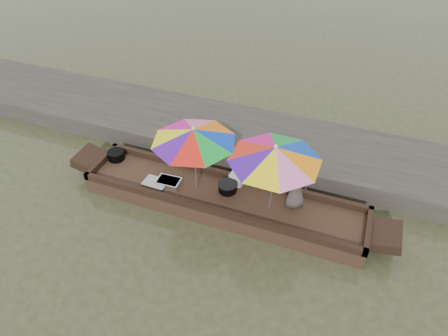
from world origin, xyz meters
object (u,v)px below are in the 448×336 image
(cooking_pot, at_px, (116,155))
(charcoal_grill, at_px, (228,187))
(supply_bag, at_px, (237,179))
(tray_crayfish, at_px, (169,182))
(umbrella_bow, at_px, (195,160))
(boat_hull, at_px, (222,201))
(umbrella_stern, at_px, (273,178))
(tray_scallop, at_px, (155,183))
(vendor, at_px, (296,186))

(cooking_pot, height_order, charcoal_grill, cooking_pot)
(supply_bag, bearing_deg, tray_crayfish, -159.20)
(charcoal_grill, bearing_deg, supply_bag, 70.05)
(supply_bag, bearing_deg, umbrella_bow, -148.54)
(cooking_pot, height_order, tray_crayfish, cooking_pot)
(boat_hull, height_order, charcoal_grill, charcoal_grill)
(supply_bag, relative_size, umbrella_bow, 0.17)
(tray_crayfish, bearing_deg, umbrella_stern, 1.71)
(boat_hull, relative_size, tray_crayfish, 11.60)
(tray_scallop, distance_m, vendor, 2.96)
(supply_bag, distance_m, vendor, 1.36)
(cooking_pot, relative_size, tray_scallop, 0.74)
(charcoal_grill, height_order, vendor, vendor)
(charcoal_grill, bearing_deg, vendor, 2.84)
(supply_bag, distance_m, umbrella_bow, 1.08)
(umbrella_bow, bearing_deg, tray_scallop, -168.27)
(cooking_pot, distance_m, vendor, 4.16)
(cooking_pot, relative_size, tray_crayfish, 0.74)
(umbrella_bow, bearing_deg, boat_hull, 0.00)
(charcoal_grill, relative_size, umbrella_stern, 0.22)
(vendor, bearing_deg, tray_scallop, -22.20)
(supply_bag, distance_m, umbrella_stern, 1.16)
(tray_crayfish, relative_size, supply_bag, 1.82)
(tray_crayfish, xyz_separation_m, supply_bag, (1.36, 0.52, 0.09))
(tray_scallop, relative_size, charcoal_grill, 1.32)
(cooking_pot, distance_m, supply_bag, 2.87)
(cooking_pot, bearing_deg, tray_scallop, -20.05)
(tray_crayfish, bearing_deg, boat_hull, 3.15)
(umbrella_stern, bearing_deg, charcoal_grill, 170.28)
(charcoal_grill, relative_size, umbrella_bow, 0.23)
(boat_hull, distance_m, umbrella_stern, 1.39)
(tray_scallop, xyz_separation_m, supply_bag, (1.61, 0.63, 0.10))
(umbrella_bow, distance_m, umbrella_stern, 1.59)
(cooking_pot, distance_m, umbrella_stern, 3.79)
(vendor, height_order, umbrella_bow, umbrella_bow)
(tray_crayfish, relative_size, vendor, 0.49)
(boat_hull, distance_m, supply_bag, 0.57)
(cooking_pot, bearing_deg, umbrella_stern, -4.21)
(boat_hull, bearing_deg, supply_bag, 70.57)
(vendor, distance_m, umbrella_bow, 2.04)
(tray_scallop, height_order, charcoal_grill, charcoal_grill)
(umbrella_bow, xyz_separation_m, umbrella_stern, (1.59, 0.00, 0.00))
(tray_crayfish, xyz_separation_m, charcoal_grill, (1.25, 0.23, 0.05))
(tray_crayfish, distance_m, vendor, 2.70)
(charcoal_grill, bearing_deg, umbrella_stern, -9.72)
(tray_crayfish, height_order, supply_bag, supply_bag)
(umbrella_bow, bearing_deg, tray_crayfish, -173.95)
(cooking_pot, height_order, umbrella_bow, umbrella_bow)
(supply_bag, bearing_deg, tray_scallop, -158.60)
(cooking_pot, xyz_separation_m, tray_crayfish, (1.50, -0.34, -0.05))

